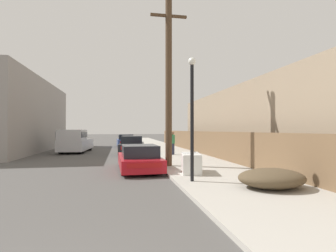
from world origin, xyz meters
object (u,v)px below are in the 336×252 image
(brush_pile, at_px, (272,178))
(car_parked_mid, at_px, (132,146))
(utility_pole, at_px, (169,80))
(street_lamp, at_px, (192,108))
(parked_sports_car_red, at_px, (139,159))
(pedestrian, at_px, (172,143))
(discarded_fridge, at_px, (191,163))
(pickup_truck, at_px, (75,141))
(car_parked_far, at_px, (125,141))

(brush_pile, bearing_deg, car_parked_mid, 105.29)
(utility_pole, bearing_deg, street_lamp, -88.81)
(parked_sports_car_red, xyz_separation_m, car_parked_mid, (0.06, 8.20, 0.12))
(car_parked_mid, bearing_deg, pedestrian, -34.42)
(discarded_fridge, xyz_separation_m, utility_pole, (-0.52, 2.18, 3.78))
(pickup_truck, height_order, pedestrian, pickup_truck)
(parked_sports_car_red, distance_m, pickup_truck, 11.37)
(car_parked_far, height_order, street_lamp, street_lamp)
(car_parked_mid, xyz_separation_m, car_parked_far, (-0.33, 8.55, -0.02))
(brush_pile, xyz_separation_m, pedestrian, (-0.85, 10.84, 0.54))
(parked_sports_car_red, relative_size, brush_pile, 2.09)
(parked_sports_car_red, bearing_deg, street_lamp, -67.61)
(parked_sports_car_red, distance_m, pedestrian, 6.61)
(car_parked_mid, distance_m, pedestrian, 3.52)
(utility_pole, bearing_deg, car_parked_far, 96.11)
(discarded_fridge, relative_size, street_lamp, 0.39)
(brush_pile, bearing_deg, pickup_truck, 117.93)
(utility_pole, bearing_deg, pickup_truck, 120.88)
(discarded_fridge, height_order, street_lamp, street_lamp)
(discarded_fridge, height_order, car_parked_far, car_parked_far)
(discarded_fridge, height_order, pickup_truck, pickup_truck)
(parked_sports_car_red, height_order, car_parked_far, car_parked_far)
(parked_sports_car_red, bearing_deg, utility_pole, 16.29)
(car_parked_mid, height_order, street_lamp, street_lamp)
(pickup_truck, distance_m, pedestrian, 8.52)
(street_lamp, bearing_deg, utility_pole, 91.19)
(car_parked_mid, height_order, brush_pile, car_parked_mid)
(car_parked_far, bearing_deg, pedestrian, -76.57)
(car_parked_far, bearing_deg, street_lamp, -87.20)
(car_parked_far, height_order, pickup_truck, pickup_truck)
(street_lamp, bearing_deg, parked_sports_car_red, 114.38)
(car_parked_far, xyz_separation_m, pedestrian, (3.04, -10.76, 0.31))
(utility_pole, distance_m, brush_pile, 6.95)
(parked_sports_car_red, height_order, car_parked_mid, car_parked_mid)
(utility_pole, distance_m, pedestrian, 6.56)
(discarded_fridge, xyz_separation_m, pedestrian, (0.78, 7.67, 0.44))
(discarded_fridge, xyz_separation_m, car_parked_far, (-2.27, 18.44, 0.13))
(pickup_truck, relative_size, street_lamp, 1.29)
(discarded_fridge, bearing_deg, parked_sports_car_red, 150.43)
(discarded_fridge, xyz_separation_m, pickup_truck, (-6.48, 12.13, 0.42))
(car_parked_far, height_order, pedestrian, pedestrian)
(car_parked_far, bearing_deg, pickup_truck, -126.10)
(pickup_truck, relative_size, pedestrian, 3.34)
(car_parked_far, bearing_deg, brush_pile, -82.14)
(car_parked_far, relative_size, brush_pile, 2.24)
(car_parked_mid, bearing_deg, street_lamp, -77.88)
(pickup_truck, distance_m, brush_pile, 17.32)
(utility_pole, bearing_deg, discarded_fridge, -76.47)
(car_parked_mid, distance_m, brush_pile, 13.53)
(brush_pile, height_order, pedestrian, pedestrian)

